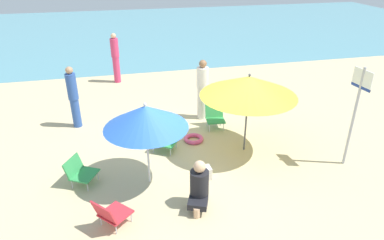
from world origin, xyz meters
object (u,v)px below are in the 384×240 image
(beach_chair_d, at_px, (215,115))
(warning_sign, at_px, (357,103))
(person_a, at_px, (73,97))
(person_c, at_px, (116,58))
(beach_chair_c, at_px, (166,136))
(person_d, at_px, (199,186))
(umbrella_blue, at_px, (146,117))
(person_b, at_px, (202,90))
(umbrella_yellow, at_px, (249,86))
(beach_chair_b, at_px, (110,213))
(beach_bag, at_px, (205,173))
(swim_ring, at_px, (194,139))
(beach_chair_a, at_px, (80,171))

(beach_chair_d, relative_size, warning_sign, 0.30)
(person_a, relative_size, person_c, 0.95)
(beach_chair_c, bearing_deg, person_d, 37.69)
(beach_chair_c, height_order, beach_chair_d, beach_chair_d)
(umbrella_blue, bearing_deg, person_b, 55.94)
(umbrella_yellow, distance_m, beach_chair_b, 3.90)
(umbrella_yellow, distance_m, warning_sign, 2.23)
(beach_chair_b, height_order, beach_bag, beach_chair_b)
(beach_chair_b, height_order, beach_chair_d, beach_chair_d)
(beach_chair_b, height_order, swim_ring, beach_chair_b)
(umbrella_yellow, height_order, umbrella_blue, umbrella_yellow)
(umbrella_blue, bearing_deg, warning_sign, -4.08)
(person_a, bearing_deg, person_c, 131.74)
(umbrella_blue, distance_m, beach_bag, 1.77)
(umbrella_blue, height_order, beach_bag, umbrella_blue)
(person_d, xyz_separation_m, beach_bag, (0.35, 0.82, -0.33))
(beach_chair_d, bearing_deg, person_a, -98.40)
(beach_chair_d, bearing_deg, person_b, -158.79)
(umbrella_blue, height_order, person_d, umbrella_blue)
(umbrella_blue, height_order, person_b, umbrella_blue)
(beach_chair_b, height_order, person_b, person_b)
(person_a, relative_size, swim_ring, 3.42)
(beach_chair_c, relative_size, beach_bag, 2.92)
(beach_chair_a, height_order, person_d, person_d)
(beach_chair_a, xyz_separation_m, beach_chair_c, (1.93, 0.99, 0.04))
(person_b, xyz_separation_m, swim_ring, (-0.54, -1.24, -0.80))
(beach_bag, bearing_deg, umbrella_blue, 172.69)
(umbrella_yellow, height_order, person_d, umbrella_yellow)
(umbrella_yellow, height_order, person_b, umbrella_yellow)
(umbrella_yellow, height_order, warning_sign, warning_sign)
(beach_bag, bearing_deg, person_c, 103.82)
(warning_sign, bearing_deg, beach_chair_d, 128.65)
(person_c, bearing_deg, person_b, -132.75)
(umbrella_blue, distance_m, warning_sign, 4.31)
(person_b, height_order, person_c, person_c)
(beach_chair_d, height_order, beach_bag, beach_chair_d)
(beach_chair_c, height_order, person_d, person_d)
(person_d, bearing_deg, person_a, -126.84)
(person_a, height_order, person_d, person_a)
(warning_sign, bearing_deg, umbrella_blue, 170.12)
(beach_chair_b, bearing_deg, person_a, 58.81)
(umbrella_yellow, relative_size, person_a, 1.29)
(swim_ring, xyz_separation_m, beach_bag, (-0.12, -1.58, 0.08))
(umbrella_yellow, height_order, beach_chair_b, umbrella_yellow)
(umbrella_yellow, relative_size, swim_ring, 4.43)
(person_a, height_order, person_c, person_c)
(beach_chair_a, xyz_separation_m, warning_sign, (5.66, -0.56, 1.17))
(umbrella_blue, relative_size, person_d, 1.84)
(swim_ring, height_order, beach_bag, beach_bag)
(beach_chair_d, distance_m, person_a, 3.72)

